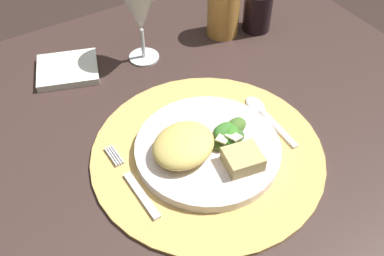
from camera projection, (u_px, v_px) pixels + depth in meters
dining_table at (178, 193)px, 0.90m from camera, size 1.10×0.89×0.71m
placemat at (208, 153)px, 0.75m from camera, size 0.39×0.39×0.01m
dinner_plate at (208, 149)px, 0.74m from camera, size 0.24×0.24×0.02m
pasta_serving at (184, 145)px, 0.72m from camera, size 0.13×0.12×0.04m
salad_greens at (229, 133)px, 0.74m from camera, size 0.08×0.07×0.03m
bread_piece at (243, 159)px, 0.70m from camera, size 0.06×0.06×0.02m
fork at (134, 184)px, 0.70m from camera, size 0.02×0.17×0.00m
spoon at (262, 112)px, 0.81m from camera, size 0.03×0.14×0.01m
napkin at (68, 69)px, 0.90m from camera, size 0.15×0.14×0.01m
wine_glass at (140, 10)px, 0.86m from camera, size 0.08×0.08×0.16m
amber_tumbler at (223, 12)px, 0.97m from camera, size 0.07×0.07×0.10m
dark_tumbler at (258, 11)px, 0.98m from camera, size 0.06×0.06×0.09m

